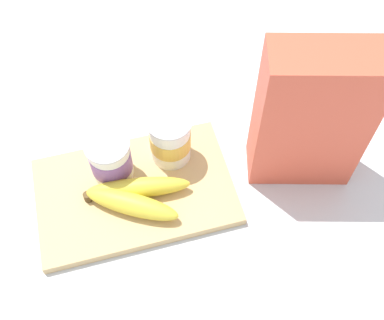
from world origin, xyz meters
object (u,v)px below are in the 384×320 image
(cereal_box, at_px, (311,118))
(yogurt_cup_front, at_px, (111,159))
(yogurt_cup_back, at_px, (170,138))
(banana_bunch, at_px, (135,196))
(cutting_board, at_px, (135,191))

(cereal_box, height_order, yogurt_cup_front, cereal_box)
(cereal_box, xyz_separation_m, yogurt_cup_back, (-0.21, 0.07, -0.07))
(yogurt_cup_front, bearing_deg, banana_bunch, -68.46)
(yogurt_cup_front, xyz_separation_m, yogurt_cup_back, (0.11, 0.01, 0.01))
(cutting_board, distance_m, yogurt_cup_back, 0.11)
(cutting_board, distance_m, cereal_box, 0.32)
(cutting_board, bearing_deg, banana_bunch, -96.33)
(cutting_board, bearing_deg, yogurt_cup_front, 124.68)
(cutting_board, xyz_separation_m, yogurt_cup_front, (-0.03, 0.04, 0.05))
(yogurt_cup_front, height_order, banana_bunch, yogurt_cup_front)
(cutting_board, relative_size, yogurt_cup_back, 3.42)
(cutting_board, height_order, yogurt_cup_back, yogurt_cup_back)
(cutting_board, relative_size, cereal_box, 1.21)
(yogurt_cup_front, distance_m, yogurt_cup_back, 0.11)
(cereal_box, bearing_deg, yogurt_cup_back, 177.49)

